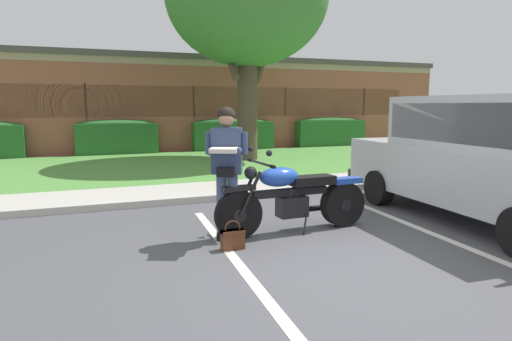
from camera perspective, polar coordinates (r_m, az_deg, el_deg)
The scene contains 14 objects.
ground_plane at distance 5.41m, azimuth 8.43°, elevation -10.27°, with size 140.00×140.00×0.00m, color #4C4C51.
curb_strip at distance 8.23m, azimuth -2.74°, elevation -3.29°, with size 60.00×0.20×0.12m, color #B7B2A8.
concrete_walk at distance 9.03m, azimuth -4.48°, elevation -2.39°, with size 60.00×1.50×0.08m, color #B7B2A8.
grass_lawn at distance 12.91m, azimuth -9.76°, elevation 0.71°, with size 60.00×6.60×0.06m, color #518E3D.
stall_stripe_0 at distance 5.18m, azimuth -2.95°, elevation -11.02°, with size 0.12×4.40×0.01m, color silver.
stall_stripe_1 at distance 6.59m, azimuth 21.16°, elevation -7.32°, with size 0.12×4.40×0.01m, color silver.
motorcycle at distance 6.11m, azimuth 5.54°, elevation -3.40°, with size 2.24×0.82×1.18m.
rider_person at distance 5.63m, azimuth -3.80°, elevation 1.06°, with size 0.57×0.66×1.70m.
handbag at distance 5.41m, azimuth -3.01°, elevation -8.60°, with size 0.28×0.13×0.36m.
parked_suv_adjacent at distance 7.37m, azimuth 27.97°, elevation 1.43°, with size 2.24×4.95×1.86m.
hedge_center_left at distance 16.28m, azimuth -17.44°, elevation 4.21°, with size 2.73×0.90×1.24m.
hedge_center_right at distance 17.11m, azimuth -3.10°, elevation 4.76°, with size 3.14×0.90×1.24m.
hedge_right at distance 18.88m, azimuth 9.24°, elevation 5.01°, with size 3.04×0.90×1.24m.
brick_building at distance 21.98m, azimuth -11.33°, elevation 8.40°, with size 22.13×10.92×3.59m.
Camera 1 is at (-2.58, -4.43, 1.72)m, focal length 31.16 mm.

